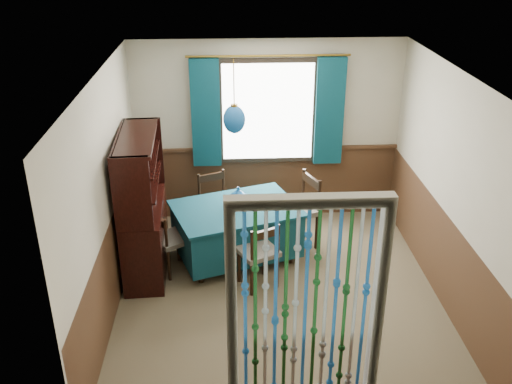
{
  "coord_description": "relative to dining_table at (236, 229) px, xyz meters",
  "views": [
    {
      "loc": [
        -0.54,
        -5.32,
        3.82
      ],
      "look_at": [
        -0.23,
        0.56,
        1.03
      ],
      "focal_mm": 40.0,
      "sensor_mm": 36.0,
      "label": 1
    }
  ],
  "objects": [
    {
      "name": "wall_right",
      "position": [
        2.26,
        -0.83,
        0.84
      ],
      "size": [
        0.0,
        4.0,
        4.0
      ],
      "primitive_type": "plane",
      "rotation": [
        1.57,
        0.0,
        -1.57
      ],
      "color": "#BFB59C",
      "rests_on": "ground"
    },
    {
      "name": "doorway",
      "position": [
        0.46,
        -2.77,
        0.64
      ],
      "size": [
        1.16,
        0.12,
        2.18
      ],
      "primitive_type": null,
      "color": "silver",
      "rests_on": "ground"
    },
    {
      "name": "wall_front",
      "position": [
        0.46,
        -2.83,
        0.84
      ],
      "size": [
        3.6,
        0.0,
        3.6
      ],
      "primitive_type": "plane",
      "rotation": [
        -1.57,
        0.0,
        0.0
      ],
      "color": "#BFB59C",
      "rests_on": "ground"
    },
    {
      "name": "chair_near",
      "position": [
        0.25,
        -0.63,
        0.03
      ],
      "size": [
        0.54,
        0.53,
        0.83
      ],
      "rotation": [
        0.0,
        0.0,
        0.45
      ],
      "color": "black",
      "rests_on": "floor"
    },
    {
      "name": "bowl_shelf",
      "position": [
        -1.04,
        -0.46,
        0.77
      ],
      "size": [
        0.26,
        0.26,
        0.05
      ],
      "primitive_type": "imported",
      "rotation": [
        0.0,
        0.0,
        -0.37
      ],
      "color": "beige",
      "rests_on": "sideboard"
    },
    {
      "name": "wall_back",
      "position": [
        0.46,
        1.17,
        0.84
      ],
      "size": [
        3.6,
        0.0,
        3.6
      ],
      "primitive_type": "plane",
      "rotation": [
        1.57,
        0.0,
        0.0
      ],
      "color": "#BFB59C",
      "rests_on": "ground"
    },
    {
      "name": "ceiling",
      "position": [
        0.46,
        -0.83,
        2.09
      ],
      "size": [
        4.0,
        4.0,
        0.0
      ],
      "primitive_type": "plane",
      "rotation": [
        3.14,
        0.0,
        0.0
      ],
      "color": "silver",
      "rests_on": "ground"
    },
    {
      "name": "wall_left",
      "position": [
        -1.34,
        -0.83,
        0.84
      ],
      "size": [
        0.0,
        4.0,
        4.0
      ],
      "primitive_type": "plane",
      "rotation": [
        1.57,
        0.0,
        1.57
      ],
      "color": "#BFB59C",
      "rests_on": "ground"
    },
    {
      "name": "wainscot_back",
      "position": [
        0.46,
        1.16,
        0.09
      ],
      "size": [
        3.6,
        0.0,
        3.6
      ],
      "primitive_type": "plane",
      "rotation": [
        1.57,
        0.0,
        0.0
      ],
      "color": "#452B1A",
      "rests_on": "ground"
    },
    {
      "name": "vase_table",
      "position": [
        0.04,
        0.12,
        0.39
      ],
      "size": [
        0.2,
        0.2,
        0.2
      ],
      "primitive_type": "imported",
      "rotation": [
        0.0,
        0.0,
        -0.04
      ],
      "color": "#155295",
      "rests_on": "dining_table"
    },
    {
      "name": "pendant_lamp",
      "position": [
        0.0,
        -0.0,
        1.41
      ],
      "size": [
        0.26,
        0.26,
        0.84
      ],
      "color": "olive",
      "rests_on": "ceiling"
    },
    {
      "name": "dining_table",
      "position": [
        0.0,
        0.0,
        0.0
      ],
      "size": [
        1.72,
        1.44,
        0.7
      ],
      "rotation": [
        0.0,
        0.0,
        0.33
      ],
      "color": "#0D3945",
      "rests_on": "floor"
    },
    {
      "name": "vase_sideboard",
      "position": [
        -1.04,
        0.05,
        0.54
      ],
      "size": [
        0.2,
        0.2,
        0.2
      ],
      "primitive_type": "imported",
      "rotation": [
        0.0,
        0.0,
        -0.06
      ],
      "color": "beige",
      "rests_on": "sideboard"
    },
    {
      "name": "chair_far",
      "position": [
        -0.25,
        0.61,
        0.05
      ],
      "size": [
        0.55,
        0.54,
        0.86
      ],
      "rotation": [
        0.0,
        0.0,
        3.55
      ],
      "color": "black",
      "rests_on": "floor"
    },
    {
      "name": "chair_left",
      "position": [
        -0.78,
        -0.26,
        0.02
      ],
      "size": [
        0.54,
        0.54,
        0.81
      ],
      "rotation": [
        0.0,
        0.0,
        -0.99
      ],
      "color": "black",
      "rests_on": "floor"
    },
    {
      "name": "wainscot_left",
      "position": [
        -1.33,
        -0.83,
        0.09
      ],
      "size": [
        0.0,
        4.0,
        4.0
      ],
      "primitive_type": "plane",
      "rotation": [
        1.57,
        0.0,
        1.57
      ],
      "color": "#452B1A",
      "rests_on": "ground"
    },
    {
      "name": "wainscot_right",
      "position": [
        2.24,
        -0.83,
        0.09
      ],
      "size": [
        0.0,
        4.0,
        4.0
      ],
      "primitive_type": "plane",
      "rotation": [
        1.57,
        0.0,
        -1.57
      ],
      "color": "#452B1A",
      "rests_on": "ground"
    },
    {
      "name": "chair_right",
      "position": [
        0.81,
        0.3,
        0.09
      ],
      "size": [
        0.6,
        0.61,
        0.96
      ],
      "rotation": [
        0.0,
        0.0,
        1.96
      ],
      "color": "black",
      "rests_on": "floor"
    },
    {
      "name": "sideboard",
      "position": [
        -1.1,
        -0.16,
        0.18
      ],
      "size": [
        0.51,
        1.32,
        1.7
      ],
      "rotation": [
        0.0,
        0.0,
        0.05
      ],
      "color": "black",
      "rests_on": "floor"
    },
    {
      "name": "floor",
      "position": [
        0.46,
        -0.83,
        -0.41
      ],
      "size": [
        4.0,
        4.0,
        0.0
      ],
      "primitive_type": "plane",
      "color": "brown",
      "rests_on": "ground"
    },
    {
      "name": "window",
      "position": [
        0.46,
        1.12,
        1.14
      ],
      "size": [
        1.32,
        0.12,
        1.42
      ],
      "primitive_type": "cube",
      "color": "black",
      "rests_on": "wall_back"
    }
  ]
}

